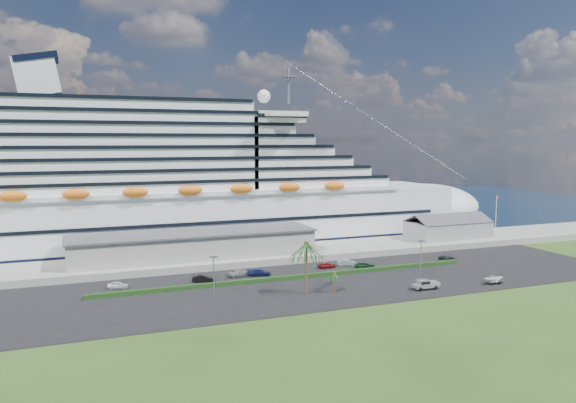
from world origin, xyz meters
name	(u,v)px	position (x,y,z in m)	size (l,w,h in m)	color
ground	(360,294)	(0.00, 0.00, 0.00)	(420.00, 420.00, 0.00)	#2E4A18
asphalt_lot	(335,281)	(0.00, 11.00, 0.06)	(140.00, 38.00, 0.12)	black
wharf	(287,253)	(0.00, 40.00, 0.90)	(240.00, 20.00, 1.80)	gray
water	(208,215)	(0.00, 130.00, 0.01)	(420.00, 160.00, 0.02)	#0B1931
cruise_ship	(188,189)	(-21.53, 64.00, 16.69)	(191.00, 38.00, 54.00)	silver
terminal_building	(194,244)	(-25.00, 40.00, 5.01)	(61.00, 15.00, 6.30)	gray
port_shed	(448,229)	(52.00, 40.00, 4.40)	(24.00, 12.31, 7.37)	gray
flagpole	(496,213)	(70.04, 40.00, 8.27)	(1.08, 0.16, 12.00)	silver
hedge	(293,277)	(-8.00, 16.00, 0.57)	(88.00, 1.10, 0.90)	black
lamp_post_left	(214,272)	(-28.00, 8.00, 5.34)	(1.60, 0.35, 8.27)	gray
lamp_post_right	(421,253)	(20.00, 8.00, 5.34)	(1.60, 0.35, 8.27)	gray
palm_tall	(306,249)	(-10.00, 4.00, 9.20)	(8.82, 8.82, 11.13)	#47301E
palm_short	(334,276)	(-4.50, 2.50, 3.67)	(3.53, 3.53, 4.56)	#47301E
parked_car_0	(118,285)	(-44.92, 22.04, 0.84)	(1.71, 4.25, 1.45)	white
parked_car_1	(203,278)	(-27.16, 20.91, 0.90)	(1.66, 4.76, 1.57)	black
parked_car_2	(239,273)	(-18.37, 22.97, 0.86)	(2.45, 5.31, 1.48)	#9C9FA5
parked_car_3	(259,272)	(-14.03, 21.77, 0.90)	(2.19, 5.38, 1.56)	navy
parked_car_4	(327,265)	(3.58, 23.02, 0.86)	(1.75, 4.36, 1.49)	maroon
parked_car_5	(347,263)	(9.33, 23.55, 0.88)	(1.61, 4.61, 1.52)	#A4A7AB
parked_car_6	(365,265)	(12.17, 19.51, 0.80)	(2.27, 4.92, 1.37)	black
parked_car_7	(447,258)	(36.00, 19.41, 0.79)	(1.86, 4.59, 1.33)	black
pickup_truck	(425,284)	(14.26, -2.07, 1.23)	(5.78, 2.31, 2.01)	black
boat_trailer	(495,278)	(31.17, -3.56, 1.21)	(5.91, 4.29, 1.64)	gray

